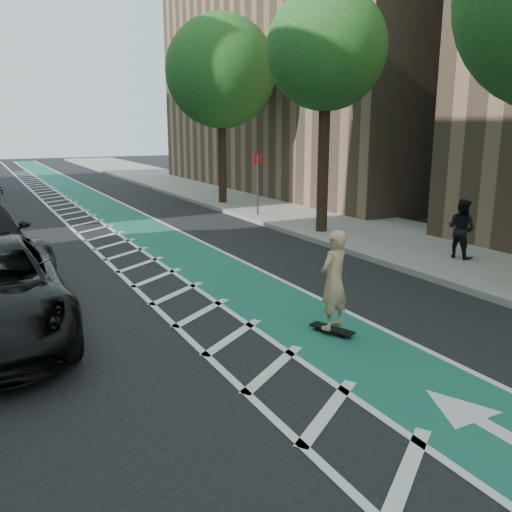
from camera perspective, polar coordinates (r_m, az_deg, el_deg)
ground at (r=7.63m, az=-8.30°, el=-13.91°), size 120.00×120.00×0.00m
bike_lane at (r=17.57m, az=-10.08°, el=1.82°), size 2.00×90.00×0.01m
buffer_strip at (r=17.19m, az=-14.84°, el=1.31°), size 1.40×90.00×0.01m
sidewalk_right at (r=20.44m, az=7.54°, el=3.73°), size 5.00×90.00×0.15m
curb_right at (r=19.15m, az=1.52°, el=3.20°), size 0.12×90.00×0.16m
building_right_far at (r=33.49m, az=9.56°, el=23.63°), size 14.00×22.00×19.00m
tree_r_c at (r=17.74m, az=7.59°, el=20.75°), size 4.20×4.20×7.90m
tree_r_d at (r=24.69m, az=-3.77°, el=18.74°), size 4.20×4.20×7.90m
sign_post at (r=20.97m, az=0.17°, el=7.61°), size 0.35×0.08×2.47m
skateboard at (r=9.52m, az=8.00°, el=-7.62°), size 0.49×0.84×0.11m
skateboarder at (r=9.24m, az=8.18°, el=-2.51°), size 0.73×0.60×1.72m
pedestrian at (r=15.00m, az=20.79°, el=2.71°), size 0.70×0.84×1.54m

